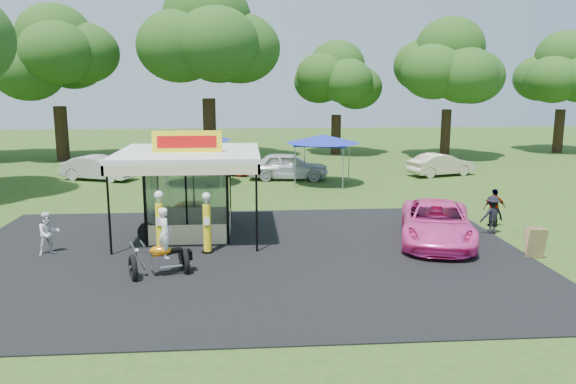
% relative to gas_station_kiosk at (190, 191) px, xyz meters
% --- Properties ---
extents(ground, '(120.00, 120.00, 0.00)m').
position_rel_gas_station_kiosk_xyz_m(ground, '(2.00, -4.99, -1.78)').
color(ground, '#284D18').
rests_on(ground, ground).
extents(asphalt_apron, '(20.00, 14.00, 0.04)m').
position_rel_gas_station_kiosk_xyz_m(asphalt_apron, '(2.00, -2.99, -1.76)').
color(asphalt_apron, black).
rests_on(asphalt_apron, ground).
extents(gas_station_kiosk, '(5.40, 5.40, 4.18)m').
position_rel_gas_station_kiosk_xyz_m(gas_station_kiosk, '(0.00, 0.00, 0.00)').
color(gas_station_kiosk, white).
rests_on(gas_station_kiosk, ground).
extents(gas_pump_left, '(0.43, 0.43, 2.32)m').
position_rel_gas_station_kiosk_xyz_m(gas_pump_left, '(-0.81, -2.67, -0.67)').
color(gas_pump_left, black).
rests_on(gas_pump_left, ground).
extents(gas_pump_right, '(0.41, 0.41, 2.21)m').
position_rel_gas_station_kiosk_xyz_m(gas_pump_right, '(0.80, -2.54, -0.72)').
color(gas_pump_right, black).
rests_on(gas_pump_right, ground).
extents(motorcycle, '(2.00, 1.45, 2.27)m').
position_rel_gas_station_kiosk_xyz_m(motorcycle, '(-0.41, -4.81, -0.90)').
color(motorcycle, black).
rests_on(motorcycle, ground).
extents(spare_tires, '(0.94, 0.64, 0.78)m').
position_rel_gas_station_kiosk_xyz_m(spare_tires, '(-1.53, -0.90, -1.41)').
color(spare_tires, black).
rests_on(spare_tires, ground).
extents(a_frame_sign, '(0.63, 0.58, 1.09)m').
position_rel_gas_station_kiosk_xyz_m(a_frame_sign, '(12.09, -3.96, -1.23)').
color(a_frame_sign, '#593819').
rests_on(a_frame_sign, ground).
extents(kiosk_car, '(2.82, 1.13, 0.96)m').
position_rel_gas_station_kiosk_xyz_m(kiosk_car, '(-0.00, 2.21, -1.30)').
color(kiosk_car, yellow).
rests_on(kiosk_car, ground).
extents(pink_sedan, '(3.98, 6.06, 1.55)m').
position_rel_gas_station_kiosk_xyz_m(pink_sedan, '(9.34, -1.84, -1.01)').
color(pink_sedan, '#FF45AC').
rests_on(pink_sedan, ground).
extents(spectator_west, '(0.94, 0.90, 1.53)m').
position_rel_gas_station_kiosk_xyz_m(spectator_west, '(-4.75, -2.23, -1.02)').
color(spectator_west, white).
rests_on(spectator_west, ground).
extents(spectator_east_a, '(1.12, 0.79, 1.56)m').
position_rel_gas_station_kiosk_xyz_m(spectator_east_a, '(11.97, -0.76, -1.00)').
color(spectator_east_a, black).
rests_on(spectator_east_a, ground).
extents(spectator_east_b, '(0.95, 0.41, 1.61)m').
position_rel_gas_station_kiosk_xyz_m(spectator_east_b, '(12.57, 0.38, -0.98)').
color(spectator_east_b, gray).
rests_on(spectator_east_b, ground).
extents(bg_car_a, '(4.89, 3.17, 1.52)m').
position_rel_gas_station_kiosk_xyz_m(bg_car_a, '(-6.98, 13.60, -1.02)').
color(bg_car_a, beige).
rests_on(bg_car_a, ground).
extents(bg_car_b, '(5.82, 3.87, 1.57)m').
position_rel_gas_station_kiosk_xyz_m(bg_car_b, '(0.51, 15.59, -1.00)').
color(bg_car_b, '#A4270C').
rests_on(bg_car_b, ground).
extents(bg_car_c, '(5.20, 2.52, 1.71)m').
position_rel_gas_station_kiosk_xyz_m(bg_car_c, '(4.85, 12.94, -0.93)').
color(bg_car_c, silver).
rests_on(bg_car_c, ground).
extents(bg_car_e, '(4.69, 2.84, 1.46)m').
position_rel_gas_station_kiosk_xyz_m(bg_car_e, '(14.96, 13.67, -1.05)').
color(bg_car_e, beige).
rests_on(bg_car_e, ground).
extents(tent_west, '(4.58, 4.58, 3.20)m').
position_rel_gas_station_kiosk_xyz_m(tent_west, '(-0.95, 11.40, 1.12)').
color(tent_west, gray).
rests_on(tent_west, ground).
extents(tent_east, '(4.28, 4.28, 3.00)m').
position_rel_gas_station_kiosk_xyz_m(tent_east, '(6.77, 10.92, 0.93)').
color(tent_east, gray).
rests_on(tent_east, ground).
extents(oak_far_b, '(9.79, 9.79, 11.67)m').
position_rel_gas_station_kiosk_xyz_m(oak_far_b, '(-12.19, 23.48, 5.67)').
color(oak_far_b, black).
rests_on(oak_far_b, ground).
extents(oak_far_c, '(11.53, 11.53, 13.59)m').
position_rel_gas_station_kiosk_xyz_m(oak_far_c, '(-0.63, 23.23, 6.84)').
color(oak_far_c, black).
rests_on(oak_far_c, ground).
extents(oak_far_d, '(7.81, 7.81, 9.30)m').
position_rel_gas_station_kiosk_xyz_m(oak_far_d, '(9.91, 25.54, 4.14)').
color(oak_far_d, black).
rests_on(oak_far_d, ground).
extents(oak_far_e, '(9.13, 9.13, 10.87)m').
position_rel_gas_station_kiosk_xyz_m(oak_far_e, '(18.35, 22.45, 5.16)').
color(oak_far_e, black).
rests_on(oak_far_e, ground).
extents(oak_far_f, '(8.46, 8.46, 10.19)m').
position_rel_gas_station_kiosk_xyz_m(oak_far_f, '(29.56, 25.36, 4.76)').
color(oak_far_f, black).
rests_on(oak_far_f, ground).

